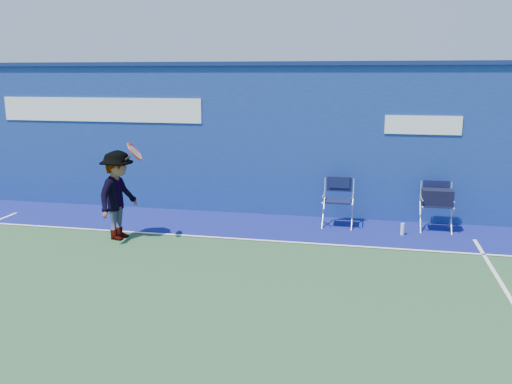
% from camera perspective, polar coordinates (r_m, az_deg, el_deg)
% --- Properties ---
extents(ground, '(80.00, 80.00, 0.00)m').
position_cam_1_polar(ground, '(6.84, -12.27, -12.49)').
color(ground, '#2A502E').
rests_on(ground, ground).
extents(stadium_wall, '(24.00, 0.50, 3.08)m').
position_cam_1_polar(stadium_wall, '(11.23, -1.75, 5.72)').
color(stadium_wall, navy).
rests_on(stadium_wall, ground).
extents(out_of_bounds_strip, '(24.00, 1.80, 0.01)m').
position_cam_1_polar(out_of_bounds_strip, '(10.48, -3.11, -3.40)').
color(out_of_bounds_strip, navy).
rests_on(out_of_bounds_strip, ground).
extents(court_lines, '(24.00, 12.00, 0.01)m').
position_cam_1_polar(court_lines, '(7.34, -10.34, -10.54)').
color(court_lines, white).
rests_on(court_lines, out_of_bounds_strip).
extents(directors_chair_left, '(0.54, 0.50, 0.92)m').
position_cam_1_polar(directors_chair_left, '(10.39, 8.61, -1.95)').
color(directors_chair_left, silver).
rests_on(directors_chair_left, ground).
extents(directors_chair_right, '(0.54, 0.48, 0.90)m').
position_cam_1_polar(directors_chair_right, '(10.48, 18.43, -1.91)').
color(directors_chair_right, silver).
rests_on(directors_chair_right, ground).
extents(water_bottle, '(0.07, 0.07, 0.22)m').
position_cam_1_polar(water_bottle, '(10.10, 15.16, -3.81)').
color(water_bottle, white).
rests_on(water_bottle, ground).
extents(tennis_player, '(0.90, 1.07, 1.73)m').
position_cam_1_polar(tennis_player, '(9.69, -14.29, -0.31)').
color(tennis_player, '#EA4738').
rests_on(tennis_player, ground).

